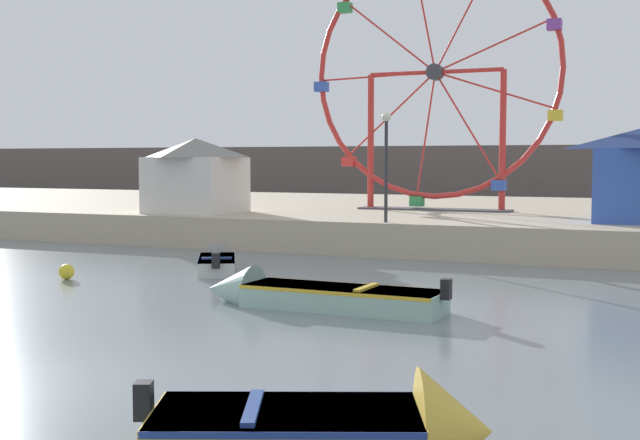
{
  "coord_description": "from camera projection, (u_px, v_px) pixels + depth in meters",
  "views": [
    {
      "loc": [
        9.34,
        -9.58,
        3.41
      ],
      "look_at": [
        0.12,
        11.18,
        1.78
      ],
      "focal_mm": 47.55,
      "sensor_mm": 36.0,
      "label": 1
    }
  ],
  "objects": [
    {
      "name": "promenade_lamp_near",
      "position": [
        386.0,
        150.0,
        29.49
      ],
      "size": [
        0.32,
        0.32,
        3.83
      ],
      "color": "#2D2D33",
      "rests_on": "quay_promenade"
    },
    {
      "name": "motorboat_pale_grey",
      "position": [
        217.0,
        262.0,
        26.33
      ],
      "size": [
        2.85,
        3.89,
        1.06
      ],
      "rotation": [
        0.0,
        0.0,
        2.09
      ],
      "color": "silver",
      "rests_on": "ground_plane"
    },
    {
      "name": "carnival_booth_white_ticket",
      "position": [
        196.0,
        174.0,
        35.0
      ],
      "size": [
        3.7,
        3.58,
        3.07
      ],
      "rotation": [
        0.0,
        0.0,
        0.0
      ],
      "color": "silver",
      "rests_on": "quay_promenade"
    },
    {
      "name": "distant_town_skyline",
      "position": [
        549.0,
        177.0,
        58.73
      ],
      "size": [
        140.0,
        3.0,
        4.4
      ],
      "primitive_type": "cube",
      "color": "#564C47",
      "rests_on": "ground_plane"
    },
    {
      "name": "motorboat_seafoam",
      "position": [
        302.0,
        295.0,
        19.61
      ],
      "size": [
        6.12,
        1.49,
        1.3
      ],
      "rotation": [
        0.0,
        0.0,
        3.12
      ],
      "color": "#93BCAD",
      "rests_on": "ground_plane"
    },
    {
      "name": "ferris_wheel_red_frame",
      "position": [
        435.0,
        77.0,
        36.33
      ],
      "size": [
        11.08,
        1.2,
        11.4
      ],
      "color": "red",
      "rests_on": "quay_promenade"
    },
    {
      "name": "mooring_buoy_orange",
      "position": [
        67.0,
        272.0,
        24.08
      ],
      "size": [
        0.44,
        0.44,
        0.44
      ],
      "primitive_type": "sphere",
      "color": "yellow",
      "rests_on": "ground_plane"
    },
    {
      "name": "ground_plane",
      "position": [
        12.0,
        386.0,
        12.76
      ],
      "size": [
        240.0,
        240.0,
        0.0
      ],
      "primitive_type": "plane",
      "color": "slate"
    },
    {
      "name": "motorboat_mustard_yellow",
      "position": [
        354.0,
        430.0,
        9.85
      ],
      "size": [
        4.25,
        2.99,
        1.5
      ],
      "rotation": [
        0.0,
        0.0,
        0.41
      ],
      "color": "gold",
      "rests_on": "ground_plane"
    },
    {
      "name": "quay_promenade",
      "position": [
        476.0,
        220.0,
        39.51
      ],
      "size": [
        110.0,
        23.16,
        1.21
      ],
      "primitive_type": "cube",
      "color": "#B7A88E",
      "rests_on": "ground_plane"
    }
  ]
}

